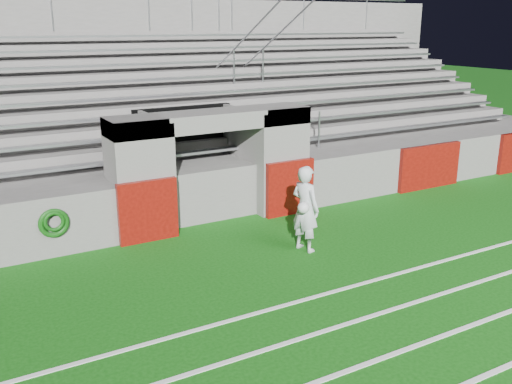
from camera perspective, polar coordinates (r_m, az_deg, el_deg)
ground at (r=10.87m, az=3.83°, el=-8.09°), size 90.00×90.00×0.00m
stadium_structure at (r=17.35m, az=-10.80°, el=6.21°), size 26.00×8.48×5.42m
goalkeeper_with_ball at (r=11.63m, az=4.96°, el=-1.66°), size 0.66×0.79×1.79m
hose_coil at (r=11.89m, az=-19.56°, el=-2.92°), size 0.60×0.15×0.60m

